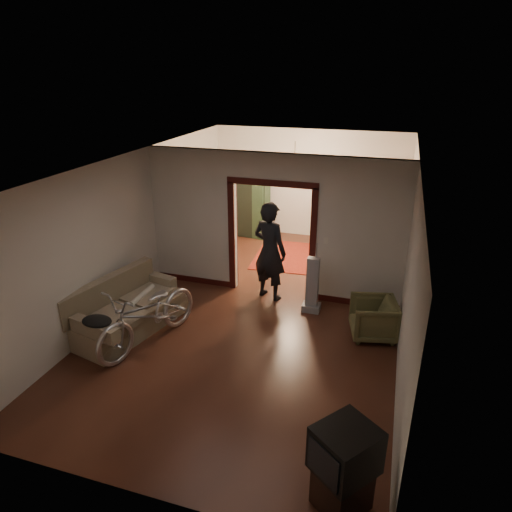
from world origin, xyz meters
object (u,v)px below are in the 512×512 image
at_px(sofa, 128,305).
at_px(person, 270,251).
at_px(bicycle, 149,314).
at_px(locker, 253,207).
at_px(armchair, 373,318).
at_px(desk, 351,236).

bearing_deg(sofa, person, 56.81).
relative_size(bicycle, person, 1.06).
distance_m(person, locker, 3.56).
bearing_deg(armchair, person, -125.63).
relative_size(sofa, bicycle, 0.98).
distance_m(bicycle, person, 2.62).
relative_size(armchair, person, 0.38).
distance_m(armchair, desk, 4.00).
xyz_separation_m(bicycle, person, (1.41, 2.17, 0.43)).
bearing_deg(person, sofa, 63.56).
bearing_deg(desk, locker, 162.29).
bearing_deg(desk, bicycle, -130.04).
height_order(bicycle, person, person).
distance_m(person, desk, 3.37).
bearing_deg(sofa, bicycle, -14.34).
bearing_deg(locker, bicycle, -79.30).
xyz_separation_m(sofa, locker, (0.58, 5.15, 0.34)).
bearing_deg(locker, sofa, -85.56).
distance_m(sofa, desk, 5.90).
bearing_deg(sofa, armchair, 27.53).
relative_size(bicycle, armchair, 2.80).
xyz_separation_m(bicycle, desk, (2.64, 5.24, -0.20)).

